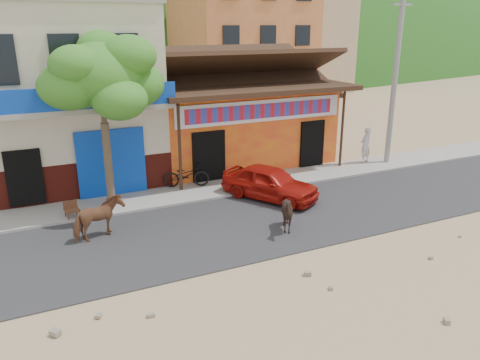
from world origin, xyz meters
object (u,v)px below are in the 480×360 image
object	(u,v)px
cow_tan	(98,218)
cafe_chair_right	(71,203)
tree	(104,123)
cow_dark	(287,213)
red_car	(270,183)
utility_pole	(395,75)
pedestrian	(366,145)
scooter	(186,175)

from	to	relation	value
cow_tan	cafe_chair_right	size ratio (longest dim) A/B	1.57
tree	cow_tan	bearing A→B (deg)	-108.62
cow_dark	red_car	bearing A→B (deg)	141.39
utility_pole	cafe_chair_right	size ratio (longest dim) A/B	8.12
cow_tan	pedestrian	size ratio (longest dim) A/B	0.94
cow_dark	red_car	size ratio (longest dim) A/B	0.32
tree	cow_dark	size ratio (longest dim) A/B	5.02
cow_tan	cow_dark	size ratio (longest dim) A/B	1.29
scooter	pedestrian	world-z (taller)	pedestrian
scooter	pedestrian	size ratio (longest dim) A/B	1.10
cow_tan	scooter	distance (m)	5.07
pedestrian	cafe_chair_right	world-z (taller)	pedestrian
cow_dark	cow_tan	bearing A→B (deg)	-130.95
red_car	tree	bearing A→B (deg)	133.29
tree	pedestrian	xyz separation A→B (m)	(11.79, 0.58, -2.17)
utility_pole	cow_dark	bearing A→B (deg)	-150.65
cow_dark	red_car	xyz separation A→B (m)	(0.88, 2.78, 0.03)
tree	utility_pole	bearing A→B (deg)	0.90
utility_pole	scooter	xyz separation A→B (m)	(-9.70, 0.63, -3.53)
cow_tan	red_car	bearing A→B (deg)	-104.52
tree	cafe_chair_right	distance (m)	2.91
utility_pole	scooter	size ratio (longest dim) A/B	4.43
pedestrian	cafe_chair_right	distance (m)	13.24
scooter	pedestrian	distance (m)	8.70
tree	utility_pole	xyz separation A→B (m)	(12.80, 0.20, 1.00)
red_car	pedestrian	distance (m)	6.62
pedestrian	utility_pole	bearing A→B (deg)	145.18
tree	scooter	distance (m)	4.08
scooter	cafe_chair_right	bearing A→B (deg)	123.22
cow_dark	utility_pole	bearing A→B (deg)	98.29
cow_dark	tree	bearing A→B (deg)	-154.16
cow_tan	pedestrian	xyz separation A→B (m)	(12.60, 2.97, 0.25)
utility_pole	pedestrian	distance (m)	3.35
utility_pole	cafe_chair_right	xyz separation A→B (m)	(-14.20, -0.70, -3.51)
red_car	pedestrian	xyz separation A→B (m)	(6.24, 2.17, 0.27)
utility_pole	red_car	bearing A→B (deg)	-166.13
cafe_chair_right	scooter	bearing A→B (deg)	8.31
tree	scooter	world-z (taller)	tree
tree	red_car	size ratio (longest dim) A/B	1.62
utility_pole	pedestrian	xyz separation A→B (m)	(-1.01, 0.38, -3.17)
red_car	pedestrian	world-z (taller)	pedestrian
tree	cow_dark	bearing A→B (deg)	-43.10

